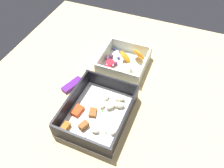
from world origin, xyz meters
The scene contains 4 objects.
table_surface centered at (0.00, 0.00, 1.00)cm, with size 80.00×80.00×2.00cm, color tan.
pasta_container centered at (-12.12, 0.01, 3.59)cm, with size 21.09×16.93×5.30cm.
fruit_bowl centered at (9.07, 0.08, 3.76)cm, with size 14.82×14.65×5.42cm.
candy_bar centered at (-5.14, 11.70, 2.60)cm, with size 7.00×2.40×1.20cm, color #51197A.
Camera 1 is at (-43.37, -16.62, 54.84)cm, focal length 36.41 mm.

